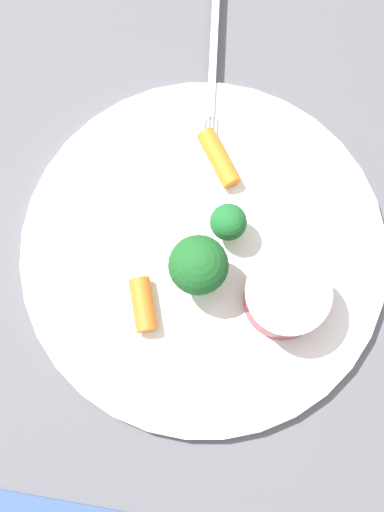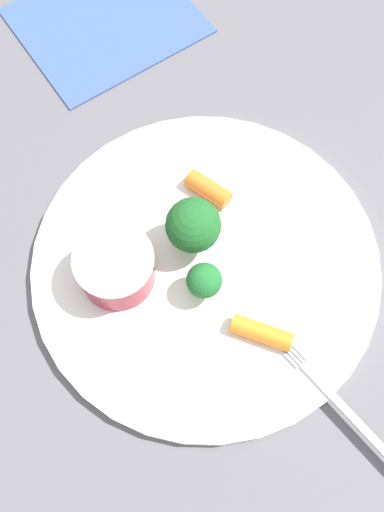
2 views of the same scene
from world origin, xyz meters
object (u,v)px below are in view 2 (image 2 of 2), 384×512
at_px(broccoli_floret_0, 204,281).
at_px(carrot_stick_1, 262,333).
at_px(plate, 206,265).
at_px(carrot_stick_0, 208,189).
at_px(napkin, 106,20).
at_px(sauce_cup, 116,268).
at_px(broccoli_floret_1, 193,225).
at_px(fork, 352,417).

distance_m(broccoli_floret_0, carrot_stick_1, 0.06).
bearing_deg(carrot_stick_1, plate, -115.90).
xyz_separation_m(carrot_stick_0, napkin, (-0.13, -0.20, -0.02)).
relative_size(sauce_cup, napkin, 0.37).
distance_m(plate, broccoli_floret_1, 0.05).
distance_m(broccoli_floret_1, carrot_stick_1, 0.10).
xyz_separation_m(broccoli_floret_0, broccoli_floret_1, (-0.03, -0.03, 0.01)).
distance_m(plate, fork, 0.17).
xyz_separation_m(plate, broccoli_floret_0, (0.02, 0.01, 0.03)).
xyz_separation_m(broccoli_floret_1, fork, (0.07, 0.18, -0.03)).
height_order(sauce_cup, broccoli_floret_0, sauce_cup).
bearing_deg(plate, carrot_stick_0, -152.70).
distance_m(broccoli_floret_0, fork, 0.16).
bearing_deg(carrot_stick_0, fork, 58.66).
bearing_deg(napkin, sauce_cup, 34.95).
distance_m(broccoli_floret_1, carrot_stick_0, 0.06).
distance_m(sauce_cup, broccoli_floret_0, 0.07).
bearing_deg(fork, napkin, -122.77).
bearing_deg(broccoli_floret_1, carrot_stick_0, -166.09).
height_order(plate, carrot_stick_0, carrot_stick_0).
bearing_deg(napkin, carrot_stick_0, 55.87).
relative_size(broccoli_floret_1, napkin, 0.34).
height_order(sauce_cup, napkin, sauce_cup).
bearing_deg(broccoli_floret_1, fork, 69.32).
bearing_deg(sauce_cup, fork, 87.56).
bearing_deg(plate, fork, 70.44).
height_order(carrot_stick_1, napkin, carrot_stick_1).
bearing_deg(broccoli_floret_0, carrot_stick_0, -153.45).
xyz_separation_m(plate, carrot_stick_1, (0.03, 0.07, 0.01)).
height_order(broccoli_floret_1, fork, broccoli_floret_1).
bearing_deg(fork, sauce_cup, -92.44).
distance_m(carrot_stick_0, fork, 0.23).
relative_size(carrot_stick_0, fork, 0.26).
distance_m(plate, napkin, 0.30).
distance_m(broccoli_floret_0, napkin, 0.33).
xyz_separation_m(sauce_cup, napkin, (-0.24, -0.17, -0.03)).
bearing_deg(fork, carrot_stick_0, -121.34).
height_order(carrot_stick_0, fork, carrot_stick_0).
bearing_deg(carrot_stick_0, broccoli_floret_1, 13.91).
height_order(broccoli_floret_0, broccoli_floret_1, broccoli_floret_1).
bearing_deg(carrot_stick_0, sauce_cup, -14.52).
height_order(carrot_stick_0, carrot_stick_1, carrot_stick_0).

